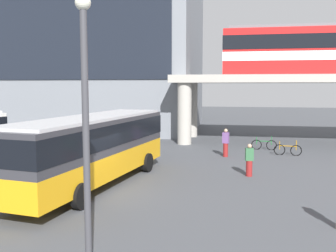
# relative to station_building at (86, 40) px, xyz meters

# --- Properties ---
(ground_plane) EXTENTS (120.00, 120.00, 0.00)m
(ground_plane) POSITION_rel_station_building_xyz_m (10.70, -14.89, -9.54)
(ground_plane) COLOR #47494F
(station_building) EXTENTS (24.14, 15.87, 19.07)m
(station_building) POSITION_rel_station_building_xyz_m (0.00, 0.00, 0.00)
(station_building) COLOR slate
(station_building) RESTS_ON ground_plane
(bus_main) EXTENTS (4.22, 11.30, 3.22)m
(bus_main) POSITION_rel_station_building_xyz_m (9.88, -23.63, -7.55)
(bus_main) COLOR orange
(bus_main) RESTS_ON ground_plane
(bicycle_green) EXTENTS (1.79, 0.20, 1.04)m
(bicycle_green) POSITION_rel_station_building_xyz_m (18.31, -11.97, -9.18)
(bicycle_green) COLOR black
(bicycle_green) RESTS_ON ground_plane
(bicycle_orange) EXTENTS (1.79, 0.26, 1.04)m
(bicycle_orange) POSITION_rel_station_building_xyz_m (19.71, -13.97, -9.18)
(bicycle_orange) COLOR black
(bicycle_orange) RESTS_ON ground_plane
(pedestrian_at_kerb) EXTENTS (0.45, 0.36, 1.83)m
(pedestrian_at_kerb) POSITION_rel_station_building_xyz_m (15.66, -15.19, -8.67)
(pedestrian_at_kerb) COLOR maroon
(pedestrian_at_kerb) RESTS_ON ground_plane
(pedestrian_waiting_near_stop) EXTENTS (0.43, 0.32, 1.67)m
(pedestrian_waiting_near_stop) POSITION_rel_station_building_xyz_m (16.99, -20.41, -8.76)
(pedestrian_waiting_near_stop) COLOR maroon
(pedestrian_waiting_near_stop) RESTS_ON ground_plane
(lamp_post) EXTENTS (0.36, 0.36, 6.62)m
(lamp_post) POSITION_rel_station_building_xyz_m (12.86, -31.58, -5.65)
(lamp_post) COLOR #3F3F44
(lamp_post) RESTS_ON ground_plane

